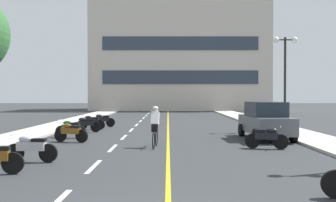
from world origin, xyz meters
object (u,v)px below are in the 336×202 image
at_px(motorcycle_7, 91,122).
at_px(motorcycle_2, 31,148).
at_px(parked_car_near, 266,120).
at_px(motorcycle_3, 267,137).
at_px(street_lamp_mid, 285,62).
at_px(motorcycle_5, 71,128).
at_px(motorcycle_4, 71,132).
at_px(motorcycle_6, 86,124).
at_px(cyclist_rider, 155,126).
at_px(motorcycle_8, 102,120).

bearing_deg(motorcycle_7, motorcycle_2, -88.15).
xyz_separation_m(parked_car_near, motorcycle_2, (-9.14, -6.41, -0.44)).
height_order(motorcycle_2, motorcycle_3, same).
bearing_deg(street_lamp_mid, motorcycle_2, -137.07).
bearing_deg(parked_car_near, motorcycle_5, 176.55).
distance_m(parked_car_near, motorcycle_4, 9.27).
bearing_deg(parked_car_near, motorcycle_6, 159.79).
bearing_deg(cyclist_rider, motorcycle_5, 141.70).
xyz_separation_m(motorcycle_5, motorcycle_7, (0.11, 4.68, 0.00)).
bearing_deg(motorcycle_8, motorcycle_4, -90.20).
relative_size(street_lamp_mid, parked_car_near, 1.28).
distance_m(street_lamp_mid, motorcycle_8, 12.26).
xyz_separation_m(street_lamp_mid, motorcycle_3, (-2.97, -7.47, -3.61)).
xyz_separation_m(street_lamp_mid, cyclist_rider, (-7.46, -6.99, -3.20)).
height_order(motorcycle_7, cyclist_rider, cyclist_rider).
bearing_deg(motorcycle_3, motorcycle_2, -159.83).
relative_size(motorcycle_2, motorcycle_4, 1.03).
xyz_separation_m(motorcycle_4, motorcycle_6, (-0.29, 4.64, 0.00)).
relative_size(motorcycle_4, motorcycle_6, 0.97).
distance_m(motorcycle_2, cyclist_rider, 5.26).
bearing_deg(street_lamp_mid, motorcycle_3, -111.68).
bearing_deg(motorcycle_2, motorcycle_5, 93.97).
height_order(motorcycle_2, cyclist_rider, cyclist_rider).
bearing_deg(street_lamp_mid, motorcycle_5, -163.26).
relative_size(motorcycle_3, motorcycle_4, 1.01).
xyz_separation_m(motorcycle_4, motorcycle_7, (-0.33, 6.40, 0.00)).
xyz_separation_m(parked_car_near, motorcycle_8, (-9.16, 7.05, -0.44)).
relative_size(motorcycle_2, motorcycle_8, 1.01).
bearing_deg(motorcycle_2, motorcycle_7, 91.85).
xyz_separation_m(motorcycle_2, motorcycle_6, (-0.34, 9.90, 0.00)).
bearing_deg(motorcycle_3, motorcycle_4, 165.41).
bearing_deg(motorcycle_4, motorcycle_5, 104.32).
bearing_deg(motorcycle_6, street_lamp_mid, 3.15).
distance_m(motorcycle_6, motorcycle_7, 1.77).
height_order(parked_car_near, motorcycle_8, parked_car_near).
distance_m(parked_car_near, motorcycle_8, 11.56).
distance_m(street_lamp_mid, motorcycle_6, 12.23).
relative_size(motorcycle_4, motorcycle_5, 0.99).
xyz_separation_m(street_lamp_mid, parked_car_near, (-2.18, -4.13, -3.17)).
height_order(motorcycle_5, motorcycle_6, same).
bearing_deg(street_lamp_mid, cyclist_rider, -136.87).
distance_m(street_lamp_mid, motorcycle_4, 13.05).
relative_size(motorcycle_4, motorcycle_7, 0.97).
bearing_deg(cyclist_rider, parked_car_near, 28.43).
xyz_separation_m(motorcycle_4, motorcycle_8, (0.03, 8.19, 0.00)).
height_order(street_lamp_mid, parked_car_near, street_lamp_mid).
bearing_deg(motorcycle_7, parked_car_near, -28.91).
relative_size(motorcycle_7, cyclist_rider, 0.96).
relative_size(motorcycle_6, motorcycle_8, 1.01).
xyz_separation_m(motorcycle_6, motorcycle_8, (0.32, 3.55, 0.00)).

